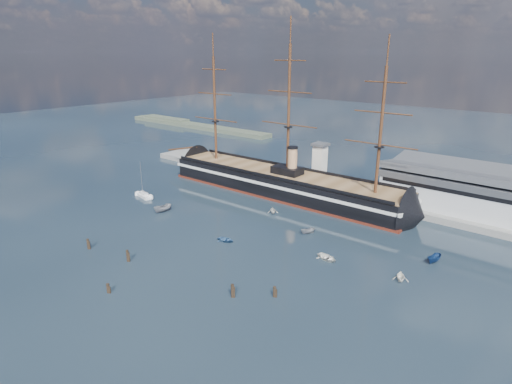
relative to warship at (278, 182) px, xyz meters
The scene contains 19 objects.
ground 21.12m from the warship, 74.73° to the right, with size 600.00×600.00×0.00m, color black.
quay 22.61m from the warship, 45.98° to the left, with size 180.00×18.00×2.00m, color slate.
warehouse 66.65m from the warship, 17.49° to the left, with size 63.00×21.00×11.60m.
quay_tower 16.53m from the warship, 56.95° to the left, with size 5.00×5.00×15.00m.
shoreline 153.38m from the warship, 150.72° to the left, with size 120.00×10.00×4.00m.
warship is the anchor object (origin of this frame).
sailboat 46.51m from the warship, 134.82° to the right, with size 8.04×3.74×12.39m.
motorboat_a 41.35m from the warship, 113.01° to the right, with size 7.14×2.62×2.85m, color gray.
motorboat_b 43.36m from the warship, 71.51° to the right, with size 2.94×1.18×1.37m, color #335989.
motorboat_c 36.22m from the warship, 39.97° to the right, with size 4.88×1.79×1.95m, color slate.
motorboat_d 20.18m from the warship, 57.77° to the right, with size 6.16×2.67×2.26m, color beige.
motorboat_e 51.61m from the warship, 39.80° to the right, with size 3.33×1.33×1.55m, color white.
motorboat_f 62.52m from the warship, 16.96° to the right, with size 5.89×2.16×2.35m, color navy.
motorboat_g 65.00m from the warship, 28.83° to the right, with size 6.38×2.76×2.34m, color white.
piling_near_left 67.24m from the warship, 98.35° to the right, with size 0.64×0.64×3.49m, color black.
piling_near_mid 75.85m from the warship, 80.50° to the right, with size 0.64×0.64×2.80m, color black.
piling_near_right 68.32m from the warship, 60.77° to the right, with size 0.64×0.64×3.64m, color black.
piling_far_right 67.16m from the warship, 53.62° to the right, with size 0.64×0.64×3.04m, color black.
piling_extra 64.19m from the warship, 86.74° to the right, with size 0.64×0.64×3.64m, color black.
Camera 1 is at (79.97, -54.56, 47.31)m, focal length 30.00 mm.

